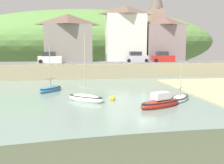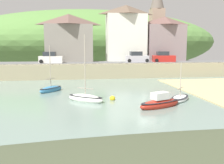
{
  "view_description": "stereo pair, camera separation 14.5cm",
  "coord_description": "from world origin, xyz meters",
  "px_view_note": "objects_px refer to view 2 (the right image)",
  "views": [
    {
      "loc": [
        -8.1,
        -25.1,
        5.48
      ],
      "look_at": [
        -3.93,
        1.87,
        1.52
      ],
      "focal_mm": 40.69,
      "sensor_mm": 36.0,
      "label": 1
    },
    {
      "loc": [
        -7.96,
        -25.12,
        5.48
      ],
      "look_at": [
        -3.93,
        1.87,
        1.52
      ],
      "focal_mm": 40.69,
      "sensor_mm": 36.0,
      "label": 2
    }
  ],
  "objects_px": {
    "parked_car_by_wall": "(137,58)",
    "waterfront_building_left": "(69,37)",
    "waterfront_building_centre": "(126,33)",
    "waterfront_building_right": "(165,38)",
    "parked_car_end_of_row": "(164,57)",
    "sailboat_nearest_shore": "(180,98)",
    "rowboat_small_beached": "(85,98)",
    "church_with_spire": "(157,19)",
    "mooring_buoy": "(112,98)",
    "sailboat_tall_mast": "(51,89)",
    "motorboat_with_cabin": "(160,103)",
    "parked_car_near_slipway": "(51,58)"
  },
  "relations": [
    {
      "from": "waterfront_building_left",
      "to": "parked_car_by_wall",
      "type": "height_order",
      "value": "waterfront_building_left"
    },
    {
      "from": "waterfront_building_centre",
      "to": "rowboat_small_beached",
      "type": "xyz_separation_m",
      "value": [
        -9.3,
        -25.73,
        -7.62
      ]
    },
    {
      "from": "mooring_buoy",
      "to": "sailboat_nearest_shore",
      "type": "bearing_deg",
      "value": -10.0
    },
    {
      "from": "church_with_spire",
      "to": "mooring_buoy",
      "type": "xyz_separation_m",
      "value": [
        -14.19,
        -29.51,
        -10.87
      ]
    },
    {
      "from": "waterfront_building_right",
      "to": "parked_car_end_of_row",
      "type": "bearing_deg",
      "value": -110.92
    },
    {
      "from": "sailboat_tall_mast",
      "to": "motorboat_with_cabin",
      "type": "bearing_deg",
      "value": -91.71
    },
    {
      "from": "waterfront_building_right",
      "to": "motorboat_with_cabin",
      "type": "bearing_deg",
      "value": -110.47
    },
    {
      "from": "church_with_spire",
      "to": "sailboat_tall_mast",
      "type": "distance_m",
      "value": 33.34
    },
    {
      "from": "sailboat_nearest_shore",
      "to": "parked_car_near_slipway",
      "type": "xyz_separation_m",
      "value": [
        -14.47,
        22.19,
        2.99
      ]
    },
    {
      "from": "sailboat_nearest_shore",
      "to": "waterfront_building_left",
      "type": "bearing_deg",
      "value": 62.89
    },
    {
      "from": "church_with_spire",
      "to": "sailboat_nearest_shore",
      "type": "relative_size",
      "value": 4.24
    },
    {
      "from": "motorboat_with_cabin",
      "to": "parked_car_by_wall",
      "type": "height_order",
      "value": "parked_car_by_wall"
    },
    {
      "from": "rowboat_small_beached",
      "to": "waterfront_building_left",
      "type": "bearing_deg",
      "value": 131.5
    },
    {
      "from": "church_with_spire",
      "to": "rowboat_small_beached",
      "type": "distance_m",
      "value": 35.85
    },
    {
      "from": "motorboat_with_cabin",
      "to": "mooring_buoy",
      "type": "relative_size",
      "value": 8.14
    },
    {
      "from": "parked_car_by_wall",
      "to": "parked_car_end_of_row",
      "type": "relative_size",
      "value": 0.98
    },
    {
      "from": "waterfront_building_centre",
      "to": "parked_car_near_slipway",
      "type": "bearing_deg",
      "value": -162.62
    },
    {
      "from": "sailboat_tall_mast",
      "to": "mooring_buoy",
      "type": "distance_m",
      "value": 8.71
    },
    {
      "from": "sailboat_nearest_shore",
      "to": "parked_car_by_wall",
      "type": "height_order",
      "value": "parked_car_by_wall"
    },
    {
      "from": "sailboat_nearest_shore",
      "to": "mooring_buoy",
      "type": "xyz_separation_m",
      "value": [
        -6.67,
        1.18,
        -0.05
      ]
    },
    {
      "from": "sailboat_nearest_shore",
      "to": "rowboat_small_beached",
      "type": "bearing_deg",
      "value": 124.13
    },
    {
      "from": "waterfront_building_right",
      "to": "church_with_spire",
      "type": "distance_m",
      "value": 5.78
    },
    {
      "from": "waterfront_building_centre",
      "to": "parked_car_near_slipway",
      "type": "distance_m",
      "value": 15.8
    },
    {
      "from": "waterfront_building_left",
      "to": "rowboat_small_beached",
      "type": "height_order",
      "value": "waterfront_building_left"
    },
    {
      "from": "church_with_spire",
      "to": "motorboat_with_cabin",
      "type": "distance_m",
      "value": 36.31
    },
    {
      "from": "waterfront_building_left",
      "to": "waterfront_building_right",
      "type": "height_order",
      "value": "waterfront_building_left"
    },
    {
      "from": "waterfront_building_right",
      "to": "parked_car_by_wall",
      "type": "bearing_deg",
      "value": -146.76
    },
    {
      "from": "waterfront_building_right",
      "to": "sailboat_tall_mast",
      "type": "xyz_separation_m",
      "value": [
        -21.17,
        -19.79,
        -6.58
      ]
    },
    {
      "from": "waterfront_building_left",
      "to": "church_with_spire",
      "type": "xyz_separation_m",
      "value": [
        18.82,
        4.0,
        4.07
      ]
    },
    {
      "from": "motorboat_with_cabin",
      "to": "parked_car_by_wall",
      "type": "xyz_separation_m",
      "value": [
        4.0,
        24.61,
        2.82
      ]
    },
    {
      "from": "waterfront_building_centre",
      "to": "rowboat_small_beached",
      "type": "distance_m",
      "value": 28.4
    },
    {
      "from": "waterfront_building_centre",
      "to": "sailboat_nearest_shore",
      "type": "relative_size",
      "value": 2.77
    },
    {
      "from": "parked_car_by_wall",
      "to": "waterfront_building_left",
      "type": "bearing_deg",
      "value": 159.53
    },
    {
      "from": "sailboat_tall_mast",
      "to": "rowboat_small_beached",
      "type": "height_order",
      "value": "rowboat_small_beached"
    },
    {
      "from": "waterfront_building_right",
      "to": "parked_car_end_of_row",
      "type": "xyz_separation_m",
      "value": [
        -1.72,
        -4.5,
        -3.68
      ]
    },
    {
      "from": "parked_car_by_wall",
      "to": "waterfront_building_centre",
      "type": "bearing_deg",
      "value": 104.03
    },
    {
      "from": "motorboat_with_cabin",
      "to": "sailboat_tall_mast",
      "type": "relative_size",
      "value": 0.8
    },
    {
      "from": "waterfront_building_centre",
      "to": "waterfront_building_left",
      "type": "bearing_deg",
      "value": 180.0
    },
    {
      "from": "rowboat_small_beached",
      "to": "mooring_buoy",
      "type": "height_order",
      "value": "rowboat_small_beached"
    },
    {
      "from": "parked_car_end_of_row",
      "to": "mooring_buoy",
      "type": "height_order",
      "value": "parked_car_end_of_row"
    },
    {
      "from": "parked_car_by_wall",
      "to": "mooring_buoy",
      "type": "xyz_separation_m",
      "value": [
        -7.74,
        -21.01,
        -3.04
      ]
    },
    {
      "from": "parked_car_end_of_row",
      "to": "mooring_buoy",
      "type": "relative_size",
      "value": 7.54
    },
    {
      "from": "parked_car_near_slipway",
      "to": "parked_car_end_of_row",
      "type": "bearing_deg",
      "value": 6.36
    },
    {
      "from": "waterfront_building_left",
      "to": "parked_car_near_slipway",
      "type": "relative_size",
      "value": 2.12
    },
    {
      "from": "motorboat_with_cabin",
      "to": "church_with_spire",
      "type": "bearing_deg",
      "value": 48.62
    },
    {
      "from": "church_with_spire",
      "to": "parked_car_by_wall",
      "type": "height_order",
      "value": "church_with_spire"
    },
    {
      "from": "waterfront_building_centre",
      "to": "waterfront_building_right",
      "type": "bearing_deg",
      "value": 0.0
    },
    {
      "from": "waterfront_building_left",
      "to": "waterfront_building_centre",
      "type": "xyz_separation_m",
      "value": [
        11.21,
        -0.0,
        0.97
      ]
    },
    {
      "from": "waterfront_building_left",
      "to": "sailboat_nearest_shore",
      "type": "bearing_deg",
      "value": -67.07
    },
    {
      "from": "sailboat_tall_mast",
      "to": "waterfront_building_left",
      "type": "bearing_deg",
      "value": 34.85
    }
  ]
}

